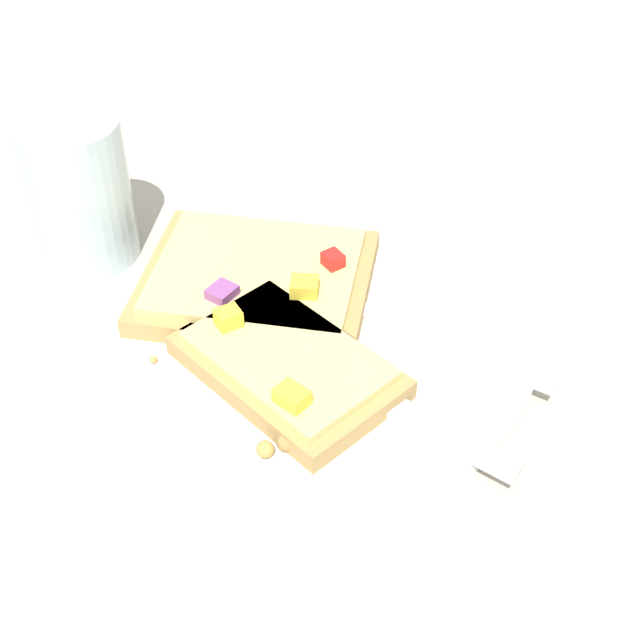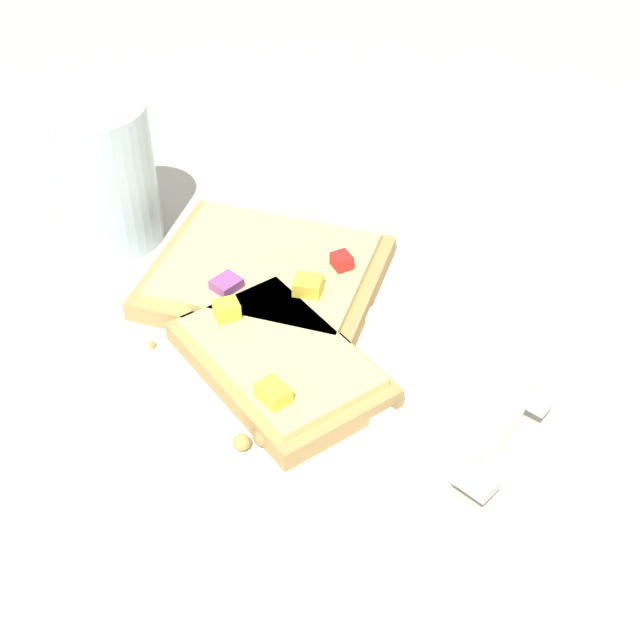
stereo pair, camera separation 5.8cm
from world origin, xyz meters
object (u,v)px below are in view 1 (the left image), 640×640
(fork, at_px, (375,312))
(pizza_slice_main, at_px, (257,279))
(knife, at_px, (382,403))
(drinking_glass, at_px, (79,191))
(pizza_slice_corner, at_px, (288,364))
(plate, at_px, (320,338))

(fork, xyz_separation_m, pizza_slice_main, (-0.01, -0.08, 0.01))
(knife, xyz_separation_m, drinking_glass, (-0.13, -0.24, 0.04))
(knife, relative_size, drinking_glass, 1.86)
(pizza_slice_corner, height_order, drinking_glass, drinking_glass)
(fork, relative_size, pizza_slice_main, 1.41)
(fork, xyz_separation_m, drinking_glass, (-0.04, -0.22, 0.04))
(knife, xyz_separation_m, pizza_slice_main, (-0.09, -0.10, 0.01))
(fork, bearing_deg, drinking_glass, 9.53)
(plate, height_order, fork, fork)
(plate, height_order, drinking_glass, drinking_glass)
(knife, xyz_separation_m, pizza_slice_corner, (-0.01, -0.06, 0.01))
(fork, distance_m, pizza_slice_corner, 0.08)
(drinking_glass, bearing_deg, pizza_slice_main, 76.35)
(plate, height_order, pizza_slice_main, pizza_slice_main)
(pizza_slice_main, bearing_deg, knife, 136.47)
(pizza_slice_corner, bearing_deg, fork, 91.36)
(pizza_slice_corner, xyz_separation_m, drinking_glass, (-0.11, -0.18, 0.03))
(pizza_slice_main, bearing_deg, fork, 171.59)
(plate, xyz_separation_m, pizza_slice_corner, (0.04, -0.01, 0.02))
(plate, xyz_separation_m, knife, (0.06, 0.05, 0.01))
(pizza_slice_main, xyz_separation_m, pizza_slice_corner, (0.08, 0.04, 0.00))
(plate, bearing_deg, fork, 124.54)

